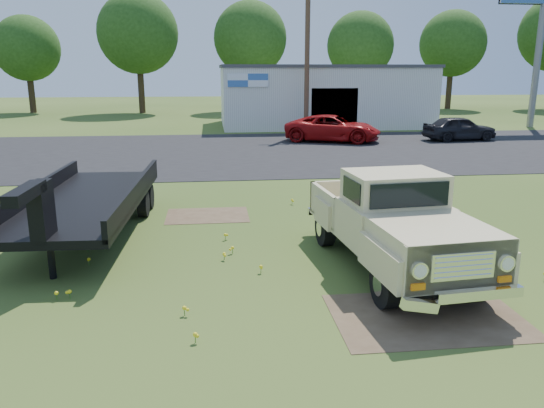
{
  "coord_description": "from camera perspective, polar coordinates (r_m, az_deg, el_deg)",
  "views": [
    {
      "loc": [
        -1.84,
        -10.41,
        3.83
      ],
      "look_at": [
        -0.53,
        1.0,
        0.91
      ],
      "focal_mm": 35.0,
      "sensor_mm": 36.0,
      "label": 1
    }
  ],
  "objects": [
    {
      "name": "red_pickup",
      "position": [
        29.34,
        6.56,
        8.07
      ],
      "size": [
        5.65,
        4.03,
        1.43
      ],
      "primitive_type": "imported",
      "rotation": [
        0.0,
        0.0,
        1.21
      ],
      "color": "#9B0E0F",
      "rests_on": "ground"
    },
    {
      "name": "treeline_b",
      "position": [
        53.92,
        -24.88,
        14.94
      ],
      "size": [
        5.76,
        5.76,
        8.57
      ],
      "color": "#342617",
      "rests_on": "ground"
    },
    {
      "name": "dirt_patch_a",
      "position": [
        8.98,
        16.32,
        -11.59
      ],
      "size": [
        3.0,
        2.0,
        0.01
      ],
      "primitive_type": "cube",
      "color": "brown",
      "rests_on": "ground"
    },
    {
      "name": "ground",
      "position": [
        11.24,
        3.28,
        -5.68
      ],
      "size": [
        140.0,
        140.0,
        0.0
      ],
      "primitive_type": "plane",
      "color": "#304917",
      "rests_on": "ground"
    },
    {
      "name": "dirt_patch_b",
      "position": [
        14.43,
        -6.96,
        -1.24
      ],
      "size": [
        2.2,
        1.6,
        0.01
      ],
      "primitive_type": "cube",
      "color": "brown",
      "rests_on": "ground"
    },
    {
      "name": "flatbed_trailer",
      "position": [
        13.15,
        -19.32,
        0.94
      ],
      "size": [
        2.66,
        7.29,
        1.96
      ],
      "primitive_type": null,
      "rotation": [
        0.0,
        0.0,
        -0.04
      ],
      "color": "black",
      "rests_on": "ground"
    },
    {
      "name": "commercial_building",
      "position": [
        38.25,
        5.39,
        11.6
      ],
      "size": [
        14.2,
        8.2,
        4.15
      ],
      "color": "silver",
      "rests_on": "ground"
    },
    {
      "name": "treeline_f",
      "position": [
        57.18,
        18.85,
        16.0
      ],
      "size": [
        6.4,
        6.4,
        9.52
      ],
      "color": "#342617",
      "rests_on": "ground"
    },
    {
      "name": "dark_sedan",
      "position": [
        31.39,
        19.5,
        7.67
      ],
      "size": [
        4.04,
        1.86,
        1.34
      ],
      "primitive_type": "imported",
      "rotation": [
        0.0,
        0.0,
        1.64
      ],
      "color": "black",
      "rests_on": "ground"
    },
    {
      "name": "treeline_d",
      "position": [
        51.13,
        -2.34,
        17.36
      ],
      "size": [
        6.72,
        6.72,
        10.0
      ],
      "color": "#342617",
      "rests_on": "ground"
    },
    {
      "name": "treeline_c",
      "position": [
        50.38,
        -14.22,
        17.37
      ],
      "size": [
        7.04,
        7.04,
        10.47
      ],
      "color": "#342617",
      "rests_on": "ground"
    },
    {
      "name": "vintage_pickup_truck",
      "position": [
        10.56,
        12.82,
        -1.79
      ],
      "size": [
        2.59,
        5.55,
        1.95
      ],
      "primitive_type": null,
      "rotation": [
        0.0,
        0.0,
        0.09
      ],
      "color": "#C9B886",
      "rests_on": "ground"
    },
    {
      "name": "treeline_e",
      "position": [
        51.36,
        9.48,
        16.47
      ],
      "size": [
        6.08,
        6.08,
        9.04
      ],
      "color": "#342617",
      "rests_on": "ground"
    },
    {
      "name": "asphalt_lot",
      "position": [
        25.76,
        -2.4,
        5.69
      ],
      "size": [
        90.0,
        14.0,
        0.02
      ],
      "primitive_type": "cube",
      "color": "black",
      "rests_on": "ground"
    },
    {
      "name": "utility_pole_mid",
      "position": [
        32.94,
        3.8,
        15.57
      ],
      "size": [
        1.6,
        0.3,
        9.0
      ],
      "color": "#4B3322",
      "rests_on": "ground"
    }
  ]
}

